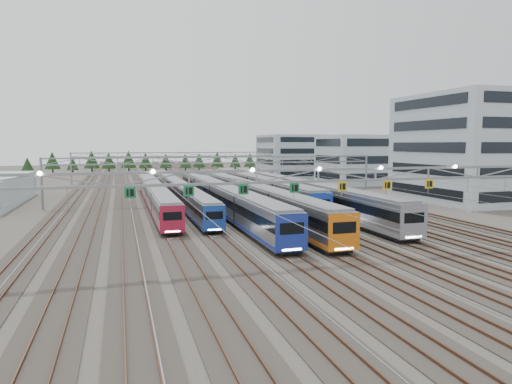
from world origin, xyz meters
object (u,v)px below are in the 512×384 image
object	(u,v)px
train_d	(244,194)
train_f	(293,190)
train_e	(256,187)
gantry_far	(184,158)
train_a	(154,194)
depot_bldg_north	(300,156)
depot_bldg_south	(469,148)
train_b	(176,189)
gantry_mid	(220,165)
depot_bldg_mid	(353,160)
train_c	(220,196)
gantry_near	(318,178)

from	to	relation	value
train_d	train_f	xyz separation A→B (m)	(9.00, 2.31, 0.03)
train_e	gantry_far	size ratio (longest dim) A/B	0.98
train_a	gantry_far	size ratio (longest dim) A/B	0.94
depot_bldg_north	depot_bldg_south	bearing A→B (deg)	-83.72
train_b	gantry_mid	bearing A→B (deg)	-43.26
train_a	depot_bldg_mid	bearing A→B (deg)	28.90
gantry_far	depot_bldg_mid	distance (m)	43.74
train_e	depot_bldg_south	world-z (taller)	depot_bldg_south
train_f	gantry_mid	world-z (taller)	gantry_mid
train_c	train_f	xyz separation A→B (m)	(13.50, 4.82, 0.05)
gantry_mid	train_f	bearing A→B (deg)	-23.92
gantry_near	gantry_far	distance (m)	85.12
train_d	depot_bldg_mid	bearing A→B (deg)	42.26
gantry_near	depot_bldg_north	size ratio (longest dim) A/B	2.56
gantry_mid	depot_bldg_mid	xyz separation A→B (m)	(39.77, 26.79, -0.27)
train_e	gantry_mid	size ratio (longest dim) A/B	0.98
train_c	gantry_mid	size ratio (longest dim) A/B	1.06
train_f	depot_bldg_north	bearing A→B (deg)	66.83
train_b	train_f	distance (m)	21.28
train_a	train_c	world-z (taller)	train_c
gantry_far	depot_bldg_north	bearing A→B (deg)	10.49
train_d	gantry_near	bearing A→B (deg)	-94.00
train_c	depot_bldg_mid	distance (m)	55.86
train_e	gantry_mid	distance (m)	8.01
gantry_mid	depot_bldg_north	bearing A→B (deg)	55.49
train_a	train_c	xyz separation A→B (m)	(9.00, -8.44, 0.24)
train_e	gantry_far	distance (m)	44.26
train_c	gantry_near	world-z (taller)	gantry_near
train_b	train_d	size ratio (longest dim) A/B	1.03
train_a	depot_bldg_north	xyz separation A→B (m)	(46.71, 52.94, 4.35)
train_f	train_b	bearing A→B (deg)	147.78
gantry_mid	depot_bldg_south	distance (m)	43.56
depot_bldg_mid	depot_bldg_north	bearing A→B (deg)	99.86
train_f	gantry_mid	xyz separation A→B (m)	(-11.25, 4.99, 4.10)
depot_bldg_south	depot_bldg_mid	size ratio (longest dim) A/B	1.38
train_a	gantry_near	bearing A→B (deg)	-73.87
train_f	train_c	bearing A→B (deg)	-160.33
train_e	train_c	bearing A→B (deg)	-128.62
train_c	train_e	size ratio (longest dim) A/B	1.08
train_b	train_e	world-z (taller)	train_e
depot_bldg_south	depot_bldg_north	xyz separation A→B (m)	(-6.80, 61.73, -2.93)
train_e	gantry_near	distance (m)	42.39
depot_bldg_south	depot_bldg_mid	world-z (taller)	depot_bldg_south
train_d	depot_bldg_south	world-z (taller)	depot_bldg_south
train_e	depot_bldg_mid	bearing A→B (deg)	37.50
train_d	train_f	distance (m)	9.29
gantry_mid	gantry_far	bearing A→B (deg)	90.00
depot_bldg_mid	train_e	bearing A→B (deg)	-142.50
train_b	train_f	size ratio (longest dim) A/B	1.04
train_b	gantry_far	size ratio (longest dim) A/B	1.22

